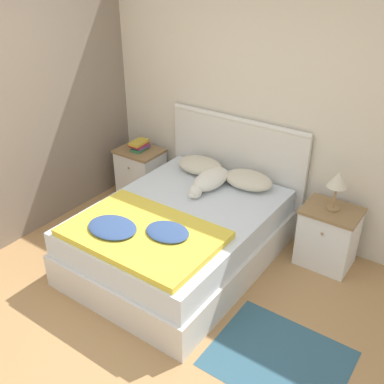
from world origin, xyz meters
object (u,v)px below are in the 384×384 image
(dog, at_px, (210,180))
(nightstand_left, at_px, (141,173))
(pillow_right, at_px, (248,180))
(nightstand_right, at_px, (328,236))
(pillow_left, at_px, (200,165))
(bed, at_px, (180,236))
(table_lamp, at_px, (338,181))
(book_stack, at_px, (139,145))

(dog, bearing_deg, nightstand_left, 167.83)
(nightstand_left, xyz_separation_m, pillow_right, (1.43, -0.01, 0.34))
(nightstand_right, relative_size, pillow_left, 1.18)
(bed, xyz_separation_m, table_lamp, (1.14, 0.77, 0.60))
(bed, bearing_deg, table_lamp, 33.82)
(nightstand_left, bearing_deg, book_stack, 97.29)
(dog, xyz_separation_m, table_lamp, (1.16, 0.24, 0.24))
(pillow_right, height_order, book_stack, pillow_right)
(nightstand_left, bearing_deg, pillow_right, -0.36)
(pillow_left, bearing_deg, pillow_right, 0.00)
(table_lamp, bearing_deg, nightstand_right, -90.00)
(nightstand_left, distance_m, pillow_left, 0.92)
(dog, height_order, table_lamp, table_lamp)
(bed, bearing_deg, nightstand_left, 146.23)
(pillow_left, xyz_separation_m, pillow_right, (0.57, 0.00, 0.00))
(nightstand_right, bearing_deg, bed, -146.23)
(pillow_left, bearing_deg, bed, -69.16)
(nightstand_left, relative_size, pillow_left, 1.18)
(pillow_left, xyz_separation_m, book_stack, (-0.86, 0.01, 0.01))
(pillow_left, distance_m, dog, 0.36)
(nightstand_right, distance_m, table_lamp, 0.58)
(pillow_right, distance_m, book_stack, 1.43)
(nightstand_left, distance_m, nightstand_right, 2.28)
(table_lamp, bearing_deg, pillow_left, -179.59)
(table_lamp, bearing_deg, book_stack, 179.94)
(nightstand_right, relative_size, table_lamp, 1.56)
(book_stack, distance_m, table_lamp, 2.30)
(dog, height_order, book_stack, dog)
(bed, height_order, nightstand_right, nightstand_right)
(nightstand_left, height_order, pillow_right, pillow_right)
(bed, xyz_separation_m, pillow_left, (-0.29, 0.75, 0.36))
(pillow_left, relative_size, dog, 0.72)
(nightstand_right, bearing_deg, pillow_right, -179.39)
(nightstand_left, distance_m, pillow_right, 1.47)
(dog, distance_m, book_stack, 1.16)
(nightstand_right, distance_m, dog, 1.23)
(book_stack, bearing_deg, dog, -12.35)
(book_stack, height_order, table_lamp, table_lamp)
(bed, distance_m, nightstand_right, 1.37)
(bed, distance_m, pillow_left, 0.88)
(pillow_left, bearing_deg, dog, -40.57)
(dog, bearing_deg, table_lamp, 11.95)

